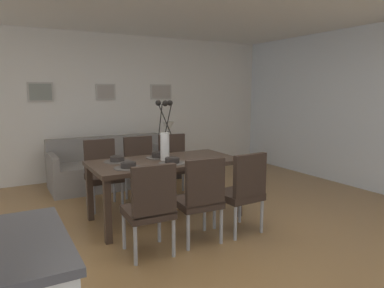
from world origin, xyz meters
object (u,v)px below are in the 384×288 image
(bowl_near_right, at_px, (117,158))
(sofa, at_px, (111,169))
(framed_picture_left, at_px, (41,92))
(dining_table, at_px, (165,166))
(framed_picture_center, at_px, (106,92))
(dining_chair_far_right, at_px, (141,165))
(table_lamp, at_px, (168,129))
(dining_chair_near_left, at_px, (150,205))
(dining_chair_mid_left, at_px, (243,189))
(bowl_far_right, at_px, (158,154))
(dining_chair_mid_right, at_px, (175,162))
(framed_picture_right, at_px, (161,92))
(centerpiece_vase, at_px, (165,137))
(bowl_near_left, at_px, (128,164))
(dining_chair_far_left, at_px, (200,196))
(dining_chair_near_right, at_px, (102,170))
(side_table, at_px, (168,164))
(bowl_far_left, at_px, (172,160))

(bowl_near_right, relative_size, sofa, 0.09)
(sofa, distance_m, framed_picture_left, 1.73)
(dining_table, height_order, framed_picture_center, framed_picture_center)
(dining_chair_far_right, xyz_separation_m, table_lamp, (0.91, 0.99, 0.38))
(dining_chair_near_left, xyz_separation_m, table_lamp, (1.48, 2.73, 0.38))
(dining_table, xyz_separation_m, dining_chair_mid_left, (0.55, -0.85, -0.15))
(bowl_near_right, distance_m, bowl_far_right, 0.54)
(dining_chair_mid_right, xyz_separation_m, framed_picture_right, (0.53, 1.66, 1.05))
(centerpiece_vase, distance_m, table_lamp, 2.08)
(dining_chair_mid_left, distance_m, bowl_near_left, 1.30)
(bowl_far_right, xyz_separation_m, sofa, (-0.15, 1.68, -0.50))
(dining_chair_far_left, bearing_deg, dining_chair_near_left, -176.97)
(dining_chair_far_left, distance_m, dining_chair_mid_right, 1.80)
(dining_chair_near_right, distance_m, bowl_near_right, 0.69)
(framed_picture_center, distance_m, framed_picture_right, 1.10)
(framed_picture_center, bearing_deg, dining_chair_mid_right, -71.28)
(dining_table, height_order, dining_chair_near_right, dining_chair_near_right)
(dining_chair_near_left, xyz_separation_m, bowl_far_right, (0.56, 1.08, 0.27))
(centerpiece_vase, xyz_separation_m, framed_picture_right, (1.10, 2.53, 0.54))
(bowl_near_right, relative_size, framed_picture_center, 0.48)
(side_table, xyz_separation_m, table_lamp, (0.00, 0.00, 0.63))
(dining_chair_mid_right, bearing_deg, framed_picture_left, 134.99)
(dining_chair_far_right, height_order, framed_picture_left, framed_picture_left)
(dining_chair_mid_right, xyz_separation_m, side_table, (0.36, 0.99, -0.25))
(dining_chair_near_left, distance_m, dining_chair_far_left, 0.57)
(bowl_near_right, height_order, framed_picture_right, framed_picture_right)
(dining_table, relative_size, table_lamp, 3.53)
(bowl_far_right, distance_m, sofa, 1.75)
(dining_chair_near_left, xyz_separation_m, dining_chair_far_right, (0.57, 1.74, 0.00))
(dining_chair_mid_right, distance_m, bowl_far_left, 1.24)
(bowl_near_right, bearing_deg, bowl_far_right, 0.00)
(dining_chair_near_right, height_order, bowl_near_left, dining_chair_near_right)
(dining_chair_mid_left, bearing_deg, bowl_far_right, 117.63)
(dining_chair_far_left, distance_m, bowl_far_left, 0.70)
(bowl_far_right, bearing_deg, sofa, 94.98)
(dining_table, height_order, table_lamp, table_lamp)
(dining_chair_far_left, relative_size, bowl_near_right, 5.41)
(dining_chair_near_right, xyz_separation_m, dining_chair_far_left, (0.57, -1.68, 0.00))
(dining_chair_near_left, relative_size, dining_chair_far_right, 1.00)
(bowl_far_right, bearing_deg, framed_picture_left, 115.20)
(dining_chair_mid_right, relative_size, framed_picture_right, 2.10)
(framed_picture_left, xyz_separation_m, framed_picture_right, (2.19, 0.00, -0.00))
(dining_chair_near_left, relative_size, sofa, 0.47)
(dining_chair_mid_left, relative_size, bowl_far_right, 5.41)
(framed_picture_left, bearing_deg, side_table, -18.45)
(sofa, xyz_separation_m, framed_picture_center, (0.15, 0.66, 1.28))
(dining_table, relative_size, dining_chair_near_left, 1.96)
(dining_chair_near_right, bearing_deg, centerpiece_vase, -56.17)
(dining_table, bearing_deg, table_lamp, 63.58)
(dining_chair_mid_left, relative_size, bowl_near_right, 5.41)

